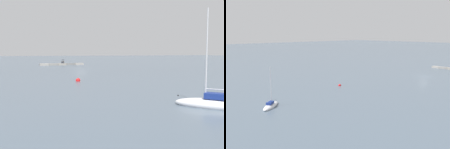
# 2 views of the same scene
# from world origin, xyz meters

# --- Properties ---
(ground_plane) EXTENTS (500.00, 500.00, 0.00)m
(ground_plane) POSITION_xyz_m (0.00, 0.00, 0.00)
(ground_plane) COLOR slate
(seawall_pier) EXTENTS (14.01, 1.65, 0.64)m
(seawall_pier) POSITION_xyz_m (-0.00, -21.06, 0.32)
(seawall_pier) COLOR gray
(seawall_pier) RESTS_ON ground_plane
(person_seated_grey_left) EXTENTS (0.45, 0.64, 0.73)m
(person_seated_grey_left) POSITION_xyz_m (-0.58, -21.07, 0.89)
(person_seated_grey_left) COLOR #1E2333
(person_seated_grey_left) RESTS_ON seawall_pier
(person_seated_dark_right) EXTENTS (0.45, 0.64, 0.73)m
(person_seated_dark_right) POSITION_xyz_m (-0.02, -20.97, 0.89)
(person_seated_dark_right) COLOR #1E2333
(person_seated_dark_right) RESTS_ON seawall_pier
(umbrella_open_black) EXTENTS (1.19, 1.19, 1.26)m
(umbrella_open_black) POSITION_xyz_m (-0.31, -21.04, 1.74)
(umbrella_open_black) COLOR black
(umbrella_open_black) RESTS_ON seawall_pier
(sailboat_white_near) EXTENTS (4.68, 5.38, 7.77)m
(sailboat_white_near) POSITION_xyz_m (4.41, 50.30, 0.28)
(sailboat_white_near) COLOR silver
(sailboat_white_near) RESTS_ON ground_plane
(mooring_buoy_near) EXTENTS (0.66, 0.66, 0.66)m
(mooring_buoy_near) POSITION_xyz_m (8.63, 28.28, 0.12)
(mooring_buoy_near) COLOR red
(mooring_buoy_near) RESTS_ON ground_plane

